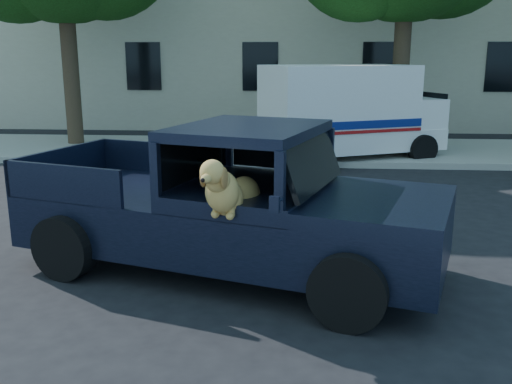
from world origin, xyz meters
TOP-DOWN VIEW (x-y plane):
  - ground at (0.00, 0.00)m, footprint 120.00×120.00m
  - far_sidewalk at (0.00, 9.20)m, footprint 60.00×4.00m
  - lane_stripes at (2.00, 3.40)m, footprint 21.60×0.14m
  - building_main at (3.00, 16.50)m, footprint 26.00×6.00m
  - pickup_truck at (1.41, 0.58)m, footprint 5.46×3.44m
  - mail_truck at (3.54, 8.18)m, footprint 4.73×3.57m

SIDE VIEW (x-z plane):
  - ground at x=0.00m, z-range 0.00..0.00m
  - lane_stripes at x=2.00m, z-range 0.00..0.01m
  - far_sidewalk at x=0.00m, z-range 0.00..0.15m
  - pickup_truck at x=1.41m, z-range -0.30..1.53m
  - mail_truck at x=3.54m, z-range -0.15..2.21m
  - building_main at x=3.00m, z-range 0.00..9.00m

